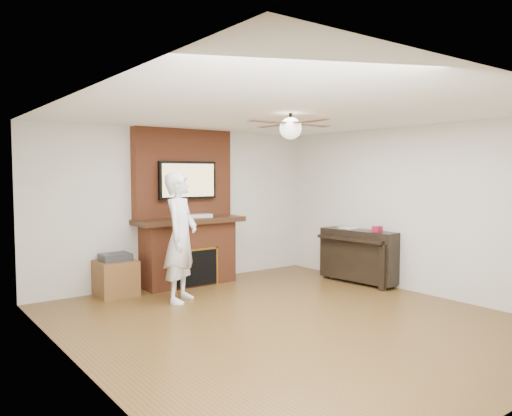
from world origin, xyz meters
TOP-DOWN VIEW (x-y plane):
  - room_shell at (0.00, 0.00)m, footprint 5.36×5.86m
  - fireplace at (0.00, 2.55)m, footprint 1.78×0.64m
  - tv at (0.00, 2.50)m, footprint 1.00×0.08m
  - ceiling_fan at (-0.00, 0.00)m, footprint 1.21×1.21m
  - person at (-0.60, 1.63)m, footprint 0.79×0.77m
  - side_table at (-1.22, 2.48)m, footprint 0.54×0.54m
  - piano at (2.29, 0.93)m, footprint 0.63×1.37m
  - cable_box at (0.19, 2.45)m, footprint 0.40×0.28m
  - candle_orange at (-0.23, 2.34)m, footprint 0.07×0.07m
  - candle_green at (-0.04, 2.30)m, footprint 0.07×0.07m
  - candle_blue at (0.16, 2.30)m, footprint 0.06×0.06m

SIDE VIEW (x-z plane):
  - candle_blue at x=0.16m, z-range 0.00..0.08m
  - candle_green at x=-0.04m, z-range 0.00..0.10m
  - candle_orange at x=-0.23m, z-range 0.00..0.12m
  - side_table at x=-1.22m, z-range -0.03..0.60m
  - piano at x=2.29m, z-range -0.01..0.95m
  - person at x=-0.60m, z-range 0.00..1.81m
  - fireplace at x=0.00m, z-range -0.25..2.25m
  - cable_box at x=0.19m, z-range 1.08..1.13m
  - room_shell at x=0.00m, z-range -0.18..2.68m
  - tv at x=0.00m, z-range 1.38..1.98m
  - ceiling_fan at x=0.00m, z-range 2.18..2.49m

